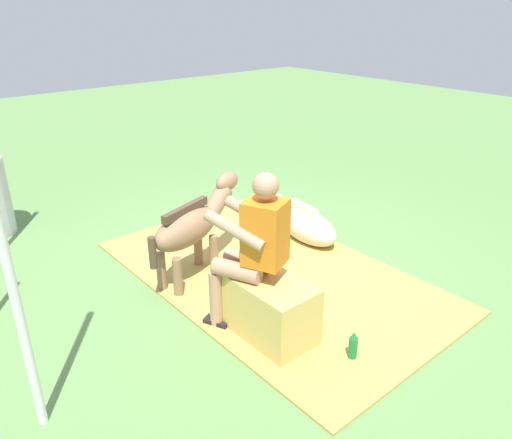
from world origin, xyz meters
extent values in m
plane|color=#608C4C|center=(0.00, 0.00, 0.00)|extent=(24.00, 24.00, 0.00)
cube|color=tan|center=(-0.19, -0.07, 0.01)|extent=(3.52, 2.09, 0.02)
cube|color=tan|center=(-0.90, 0.58, 0.26)|extent=(0.77, 0.45, 0.52)
cylinder|color=tan|center=(-0.70, 0.76, 0.59)|extent=(0.42, 0.29, 0.14)
cylinder|color=tan|center=(-0.52, 0.84, 0.26)|extent=(0.11, 0.11, 0.52)
cube|color=black|center=(-0.52, 0.84, 0.03)|extent=(0.24, 0.18, 0.06)
cylinder|color=tan|center=(-0.62, 0.57, 0.59)|extent=(0.42, 0.29, 0.14)
cylinder|color=tan|center=(-0.44, 0.65, 0.26)|extent=(0.11, 0.11, 0.52)
cube|color=black|center=(-0.44, 0.65, 0.03)|extent=(0.24, 0.18, 0.06)
cube|color=orange|center=(-0.85, 0.58, 0.92)|extent=(0.39, 0.38, 0.52)
cylinder|color=tan|center=(-0.75, 0.80, 0.97)|extent=(0.49, 0.28, 0.26)
cylinder|color=tan|center=(-0.62, 0.51, 0.97)|extent=(0.49, 0.28, 0.26)
sphere|color=tan|center=(-0.85, 0.58, 1.30)|extent=(0.20, 0.20, 0.20)
ellipsoid|color=#8C6B4C|center=(0.26, 0.60, 0.56)|extent=(0.56, 0.90, 0.34)
cylinder|color=#8C6B4C|center=(0.44, 0.36, 0.20)|extent=(0.09, 0.09, 0.39)
cylinder|color=#8C6B4C|center=(0.25, 0.30, 0.20)|extent=(0.09, 0.09, 0.39)
cylinder|color=#8C6B4C|center=(0.27, 0.89, 0.20)|extent=(0.09, 0.09, 0.39)
cylinder|color=#8C6B4C|center=(0.08, 0.83, 0.20)|extent=(0.09, 0.09, 0.39)
cylinder|color=#8C6B4C|center=(0.42, 0.12, 0.66)|extent=(0.28, 0.40, 0.33)
ellipsoid|color=#8C6B4C|center=(0.47, -0.05, 0.82)|extent=(0.25, 0.35, 0.20)
cube|color=#4D3A2A|center=(0.26, 0.60, 0.75)|extent=(0.24, 0.59, 0.08)
cylinder|color=#4D3A2A|center=(0.12, 1.04, 0.51)|extent=(0.07, 0.07, 0.30)
ellipsoid|color=beige|center=(0.13, -0.92, 0.18)|extent=(0.92, 0.50, 0.36)
cube|color=beige|center=(0.67, -0.98, 0.05)|extent=(0.31, 0.27, 0.10)
cylinder|color=beige|center=(0.69, -0.98, 0.24)|extent=(0.30, 0.21, 0.30)
ellipsoid|color=beige|center=(0.87, -1.00, 0.32)|extent=(0.32, 0.19, 0.20)
cube|color=#F2EDC5|center=(0.21, -0.93, 0.38)|extent=(0.45, 0.13, 0.08)
cylinder|color=#197233|center=(-1.54, 0.30, 0.10)|extent=(0.07, 0.07, 0.20)
cone|color=#197233|center=(-1.54, 0.30, 0.23)|extent=(0.06, 0.06, 0.06)
cylinder|color=silver|center=(-0.63, 2.33, 1.26)|extent=(0.06, 0.06, 2.52)
camera|label=1|loc=(-3.40, 2.84, 2.54)|focal=34.82mm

